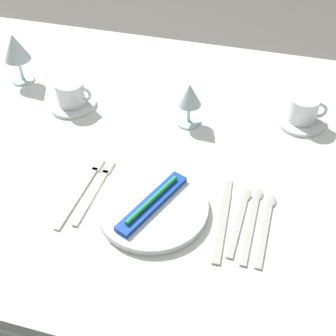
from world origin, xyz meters
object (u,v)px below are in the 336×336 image
object	(u,v)px
dinner_plate	(154,208)
coffee_cup_left	(71,93)
spoon_soup	(241,212)
spoon_dessert	(253,215)
fork_inner	(82,189)
toothbrush_package	(154,203)
spoon_tea	(267,220)
fork_outer	(96,189)
dinner_knife	(223,221)
wine_glass_centre	(189,97)
wine_glass_left	(15,49)
coffee_cup_right	(304,109)

from	to	relation	value
dinner_plate	coffee_cup_left	xyz separation A→B (m)	(-0.34, 0.32, 0.03)
spoon_soup	spoon_dessert	bearing A→B (deg)	-0.75
fork_inner	spoon_soup	xyz separation A→B (m)	(0.37, 0.03, 0.00)
toothbrush_package	spoon_tea	world-z (taller)	toothbrush_package
spoon_dessert	fork_inner	bearing A→B (deg)	-176.31
dinner_plate	fork_outer	xyz separation A→B (m)	(-0.15, 0.03, -0.01)
fork_inner	fork_outer	bearing A→B (deg)	15.58
dinner_knife	spoon_dessert	xyz separation A→B (m)	(0.06, 0.03, -0.00)
toothbrush_package	dinner_knife	distance (m)	0.16
wine_glass_centre	wine_glass_left	xyz separation A→B (m)	(-0.54, 0.07, 0.02)
wine_glass_left	dinner_knife	bearing A→B (deg)	-29.64
toothbrush_package	dinner_knife	world-z (taller)	toothbrush_package
coffee_cup_right	wine_glass_centre	xyz separation A→B (m)	(-0.30, -0.08, 0.04)
fork_outer	wine_glass_left	distance (m)	0.55
spoon_soup	wine_glass_centre	xyz separation A→B (m)	(-0.19, 0.29, 0.08)
dinner_plate	spoon_soup	size ratio (longest dim) A/B	1.21
fork_outer	spoon_tea	distance (m)	0.40
toothbrush_package	coffee_cup_left	xyz separation A→B (m)	(-0.34, 0.32, 0.02)
dinner_plate	toothbrush_package	size ratio (longest dim) A/B	1.20
fork_outer	spoon_soup	bearing A→B (deg)	2.94
dinner_knife	wine_glass_left	world-z (taller)	wine_glass_left
dinner_plate	spoon_dessert	distance (m)	0.22
wine_glass_left	dinner_plate	bearing A→B (deg)	-36.72
coffee_cup_left	toothbrush_package	bearing A→B (deg)	-43.59
spoon_soup	wine_glass_left	distance (m)	0.82
fork_outer	spoon_tea	xyz separation A→B (m)	(0.40, 0.01, 0.00)
fork_inner	spoon_soup	world-z (taller)	spoon_soup
toothbrush_package	spoon_soup	size ratio (longest dim) A/B	1.01
toothbrush_package	spoon_soup	world-z (taller)	toothbrush_package
toothbrush_package	coffee_cup_right	bearing A→B (deg)	53.97
spoon_soup	wine_glass_centre	distance (m)	0.35
fork_outer	wine_glass_centre	distance (m)	0.35
fork_outer	coffee_cup_left	xyz separation A→B (m)	(-0.19, 0.29, 0.04)
fork_outer	wine_glass_centre	xyz separation A→B (m)	(0.15, 0.30, 0.08)
spoon_dessert	dinner_knife	bearing A→B (deg)	-150.78
fork_inner	dinner_knife	distance (m)	0.33
toothbrush_package	coffee_cup_right	distance (m)	0.51
dinner_plate	wine_glass_left	distance (m)	0.68
spoon_soup	coffee_cup_right	bearing A→B (deg)	73.34
dinner_plate	coffee_cup_left	world-z (taller)	coffee_cup_left
fork_inner	coffee_cup_left	distance (m)	0.34
fork_inner	coffee_cup_right	distance (m)	0.62
fork_outer	spoon_dessert	bearing A→B (deg)	2.68
fork_inner	wine_glass_centre	xyz separation A→B (m)	(0.18, 0.31, 0.08)
fork_outer	coffee_cup_right	distance (m)	0.59
dinner_plate	toothbrush_package	bearing A→B (deg)	75.96
dinner_plate	dinner_knife	distance (m)	0.15
dinner_plate	wine_glass_centre	xyz separation A→B (m)	(0.00, 0.33, 0.07)
toothbrush_package	wine_glass_centre	distance (m)	0.34
spoon_soup	coffee_cup_right	world-z (taller)	coffee_cup_right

